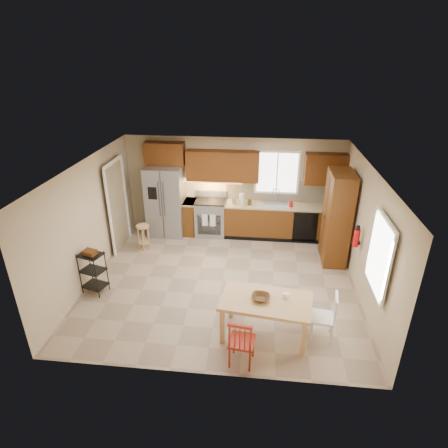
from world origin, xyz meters
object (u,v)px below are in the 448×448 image
object	(u,v)px
table_bowl	(260,300)
chair_white	(323,317)
pantry	(337,218)
table_jar	(286,297)
utility_cart	(93,272)
soap_bottle	(291,203)
bar_stool	(144,237)
dining_table	(265,318)
refrigerator	(166,201)
chair_red	(242,340)
range_stove	(211,218)
fire_extinguisher	(356,238)

from	to	relation	value
table_bowl	chair_white	bearing A→B (deg)	2.75
pantry	chair_white	xyz separation A→B (m)	(-0.58, -2.70, -0.62)
pantry	table_jar	distance (m)	2.93
utility_cart	soap_bottle	bearing A→B (deg)	51.45
chair_white	bar_stool	world-z (taller)	chair_white
dining_table	bar_stool	size ratio (longest dim) A/B	2.31
pantry	bar_stool	xyz separation A→B (m)	(-4.48, -0.02, -0.73)
refrigerator	table_jar	world-z (taller)	refrigerator
chair_red	table_bowl	bearing A→B (deg)	75.85
soap_bottle	bar_stool	world-z (taller)	soap_bottle
table_bowl	utility_cart	xyz separation A→B (m)	(-3.30, 0.91, -0.28)
refrigerator	chair_red	distance (m)	4.89
table_bowl	bar_stool	xyz separation A→B (m)	(-2.86, 2.73, -0.41)
chair_red	pantry	bearing A→B (deg)	68.45
range_stove	fire_extinguisher	distance (m)	3.83
soap_bottle	pantry	size ratio (longest dim) A/B	0.09
pantry	chair_red	size ratio (longest dim) A/B	2.42
chair_white	utility_cart	xyz separation A→B (m)	(-4.35, 0.86, 0.01)
bar_stool	soap_bottle	bearing A→B (deg)	2.83
fire_extinguisher	utility_cart	world-z (taller)	fire_extinguisher
pantry	fire_extinguisher	bearing A→B (deg)	-79.22
pantry	dining_table	distance (m)	3.22
chair_white	range_stove	bearing A→B (deg)	40.52
refrigerator	table_jar	xyz separation A→B (m)	(2.92, -3.58, -0.15)
soap_bottle	dining_table	bearing A→B (deg)	-99.09
dining_table	table_jar	world-z (taller)	table_jar
bar_stool	chair_red	bearing A→B (deg)	-64.17
range_stove	fire_extinguisher	bearing A→B (deg)	-32.62
refrigerator	soap_bottle	distance (m)	3.18
range_stove	chair_red	bearing A→B (deg)	-75.95
soap_bottle	chair_red	distance (m)	4.43
pantry	fire_extinguisher	size ratio (longest dim) A/B	5.83
table_bowl	utility_cart	world-z (taller)	utility_cart
pantry	table_jar	world-z (taller)	pantry
pantry	chair_white	distance (m)	2.83
soap_bottle	refrigerator	bearing A→B (deg)	179.55
soap_bottle	pantry	distance (m)	1.31
refrigerator	utility_cart	world-z (taller)	refrigerator
soap_bottle	dining_table	world-z (taller)	soap_bottle
chair_white	table_jar	bearing A→B (deg)	93.58
chair_white	bar_stool	distance (m)	4.73
refrigerator	table_jar	distance (m)	4.62
range_stove	dining_table	size ratio (longest dim) A/B	0.62
pantry	fire_extinguisher	world-z (taller)	pantry
refrigerator	dining_table	world-z (taller)	refrigerator
soap_bottle	table_bowl	size ratio (longest dim) A/B	0.64
range_stove	table_bowl	size ratio (longest dim) A/B	3.07
utility_cart	range_stove	bearing A→B (deg)	72.29
fire_extinguisher	table_bowl	world-z (taller)	fire_extinguisher
chair_white	table_bowl	size ratio (longest dim) A/B	2.90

